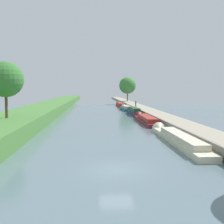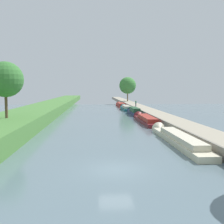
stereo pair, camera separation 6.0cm
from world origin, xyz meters
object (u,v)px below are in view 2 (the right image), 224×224
at_px(mooring_bollard_far, 124,101).
at_px(narrowboat_cream, 176,138).
at_px(narrowboat_navy, 134,112).
at_px(person_walking, 136,103).
at_px(narrowboat_maroon, 145,119).
at_px(narrowboat_red, 120,105).
at_px(narrowboat_teal, 126,108).

bearing_deg(mooring_bollard_far, narrowboat_cream, -91.57).
xyz_separation_m(narrowboat_navy, person_walking, (2.15, 10.66, 1.33)).
distance_m(narrowboat_cream, narrowboat_maroon, 17.66).
distance_m(narrowboat_maroon, narrowboat_red, 41.45).
height_order(narrowboat_navy, narrowboat_teal, narrowboat_navy).
height_order(narrowboat_teal, narrowboat_red, narrowboat_teal).
height_order(narrowboat_navy, person_walking, person_walking).
distance_m(narrowboat_navy, narrowboat_red, 27.75).
relative_size(narrowboat_navy, narrowboat_red, 0.78).
relative_size(narrowboat_maroon, mooring_bollard_far, 33.02).
bearing_deg(narrowboat_teal, narrowboat_cream, -89.72).
bearing_deg(narrowboat_navy, person_walking, 78.61).
height_order(narrowboat_maroon, narrowboat_red, narrowboat_maroon).
bearing_deg(narrowboat_maroon, narrowboat_red, 90.25).
height_order(narrowboat_red, mooring_bollard_far, mooring_bollard_far).
height_order(narrowboat_cream, narrowboat_red, narrowboat_red).
relative_size(narrowboat_teal, mooring_bollard_far, 26.60).
distance_m(narrowboat_teal, person_walking, 3.83).
bearing_deg(mooring_bollard_far, narrowboat_teal, -95.51).
relative_size(narrowboat_maroon, narrowboat_navy, 1.35).
bearing_deg(narrowboat_red, person_walking, -81.97).
relative_size(narrowboat_cream, mooring_bollard_far, 37.15).
bearing_deg(narrowboat_teal, person_walking, -46.47).
distance_m(person_walking, mooring_bollard_far, 23.46).
bearing_deg(narrowboat_teal, narrowboat_red, 89.92).
distance_m(narrowboat_maroon, person_walking, 24.51).
xyz_separation_m(narrowboat_maroon, narrowboat_red, (-0.18, 41.45, -0.01)).
relative_size(narrowboat_cream, narrowboat_red, 1.19).
height_order(narrowboat_cream, narrowboat_teal, narrowboat_teal).
bearing_deg(narrowboat_navy, narrowboat_maroon, -90.34).
xyz_separation_m(narrowboat_cream, narrowboat_navy, (0.07, 31.36, 0.20)).
xyz_separation_m(narrowboat_cream, narrowboat_maroon, (-0.01, 17.66, 0.02)).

